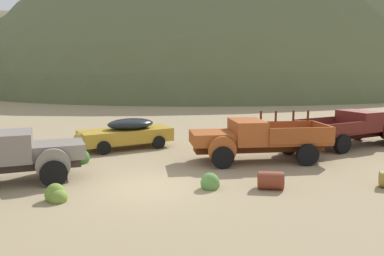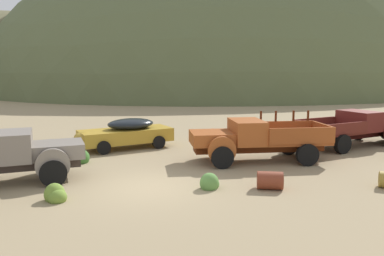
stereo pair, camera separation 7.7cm
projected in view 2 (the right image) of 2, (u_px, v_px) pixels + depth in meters
name	position (u px, v px, depth m)	size (l,w,h in m)	color
ground_plane	(146.00, 188.00, 13.70)	(300.00, 300.00, 0.00)	#998460
hill_center	(14.00, 90.00, 75.81)	(101.67, 50.70, 29.29)	brown
hill_distant	(237.00, 89.00, 79.64)	(94.95, 72.37, 54.21)	#56603D
truck_primer_gray	(11.00, 156.00, 14.20)	(6.14, 2.49, 1.89)	#3D322D
car_mustard	(123.00, 133.00, 20.27)	(5.24, 2.65, 1.57)	#B28928
truck_oxide_orange	(250.00, 139.00, 17.41)	(6.42, 3.35, 2.16)	#51220D
truck_oxblood	(358.00, 127.00, 21.06)	(6.44, 3.17, 1.89)	black
oil_drum_spare	(270.00, 180.00, 13.50)	(1.07, 0.95, 0.63)	brown
bush_front_right	(210.00, 183.00, 13.61)	(0.74, 0.64, 0.73)	#5B8E42
bush_between_trucks	(56.00, 195.00, 12.33)	(0.70, 0.75, 0.72)	olive
bush_near_barrel	(111.00, 139.00, 22.23)	(0.74, 0.86, 0.65)	olive
bush_back_edge	(78.00, 158.00, 17.26)	(0.97, 0.81, 0.83)	#3D702D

